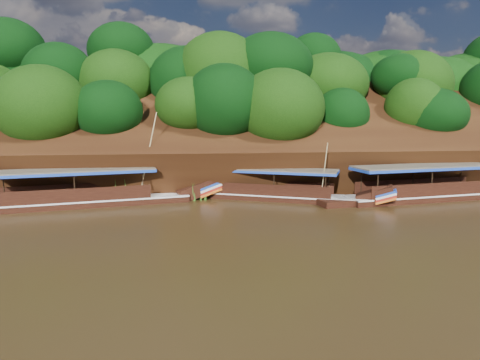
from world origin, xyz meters
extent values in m
plane|color=black|center=(0.00, 0.00, 0.00)|extent=(160.00, 160.00, 0.00)
cube|color=black|center=(0.00, 16.00, 3.50)|extent=(120.00, 16.12, 13.64)
cube|color=black|center=(0.00, 26.00, 0.00)|extent=(120.00, 24.00, 12.00)
ellipsoid|color=#093408|center=(-6.00, 15.00, 3.50)|extent=(18.00, 8.00, 6.40)
ellipsoid|color=#093408|center=(0.00, 23.00, 9.20)|extent=(24.00, 11.00, 8.40)
cube|color=black|center=(11.32, 7.20, 0.00)|extent=(14.46, 4.88, 1.00)
cube|color=silver|center=(11.32, 7.20, 0.48)|extent=(14.48, 4.95, 0.11)
cube|color=brown|center=(10.44, 7.04, 2.68)|extent=(11.48, 4.71, 0.13)
cube|color=#1B42B2|center=(10.44, 7.04, 2.55)|extent=(11.48, 4.71, 0.20)
cube|color=black|center=(0.03, 8.34, 0.00)|extent=(11.75, 6.75, 0.89)
cube|color=silver|center=(0.03, 8.34, 0.43)|extent=(11.77, 6.81, 0.10)
cube|color=black|center=(6.14, 5.66, 0.69)|extent=(3.23, 2.62, 1.67)
cube|color=#1B42B2|center=(6.82, 5.37, 0.99)|extent=(2.02, 2.14, 0.61)
cube|color=#AA2012|center=(6.82, 5.37, 0.65)|extent=(2.02, 2.14, 0.61)
cube|color=brown|center=(-0.65, 8.64, 2.38)|extent=(9.52, 6.02, 0.12)
cube|color=#1B42B2|center=(-0.65, 8.64, 2.27)|extent=(9.52, 6.02, 0.18)
cylinder|color=tan|center=(2.51, 6.61, 2.52)|extent=(0.33, 0.61, 4.12)
cube|color=black|center=(-14.81, 8.01, 0.00)|extent=(14.75, 5.59, 0.99)
cube|color=silver|center=(-14.81, 8.01, 0.47)|extent=(14.76, 5.66, 0.11)
cube|color=black|center=(-6.82, 9.82, 0.77)|extent=(3.74, 2.53, 1.96)
cube|color=#1B42B2|center=(-5.93, 10.02, 1.10)|extent=(2.16, 2.24, 0.73)
cube|color=#AA2012|center=(-5.93, 10.02, 0.73)|extent=(2.16, 2.24, 0.73)
cube|color=brown|center=(-15.70, 7.81, 2.66)|extent=(11.74, 5.24, 0.13)
cube|color=#1B42B2|center=(-15.70, 7.81, 2.53)|extent=(11.74, 5.24, 0.20)
cylinder|color=tan|center=(-10.46, 8.77, 3.70)|extent=(1.42, 1.19, 6.19)
cube|color=black|center=(-21.22, 10.15, 0.77)|extent=(3.22, 2.15, 1.83)
cube|color=#1B42B2|center=(-20.43, 10.24, 1.10)|extent=(1.77, 2.05, 0.66)
cube|color=#AA2012|center=(-20.43, 10.24, 0.73)|extent=(1.77, 2.05, 0.66)
cone|color=#336A1A|center=(-18.93, 9.87, 0.74)|extent=(1.50, 1.50, 1.48)
cone|color=#336A1A|center=(-12.61, 9.28, 0.98)|extent=(1.50, 1.50, 1.95)
cone|color=#336A1A|center=(-6.63, 9.32, 0.70)|extent=(1.50, 1.50, 1.41)
cone|color=#336A1A|center=(-0.15, 9.92, 0.87)|extent=(1.50, 1.50, 1.73)
cone|color=#336A1A|center=(7.28, 9.99, 1.06)|extent=(1.50, 1.50, 2.11)
cone|color=#336A1A|center=(12.35, 9.30, 0.77)|extent=(1.50, 1.50, 1.54)
camera|label=1|loc=(-7.72, -26.73, 6.86)|focal=35.00mm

